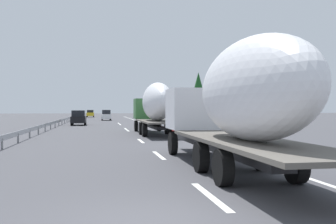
{
  "coord_description": "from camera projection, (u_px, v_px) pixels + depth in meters",
  "views": [
    {
      "loc": [
        -7.25,
        0.88,
        2.17
      ],
      "look_at": [
        22.75,
        -4.4,
        1.89
      ],
      "focal_mm": 41.39,
      "sensor_mm": 36.0,
      "label": 1
    }
  ],
  "objects": [
    {
      "name": "truck_lead",
      "position": [
        155.0,
        105.0,
        32.07
      ],
      "size": [
        13.16,
        2.55,
        4.23
      ],
      "color": "#387038",
      "rests_on": "ground_plane"
    },
    {
      "name": "road_sign",
      "position": [
        159.0,
        108.0,
        50.4
      ],
      "size": [
        0.1,
        0.9,
        3.22
      ],
      "color": "gray",
      "rests_on": "ground_plane"
    },
    {
      "name": "lane_stripe_4",
      "position": [
        126.0,
        129.0,
        41.12
      ],
      "size": [
        3.2,
        0.2,
        0.01
      ],
      "primitive_type": "cube",
      "color": "white",
      "rests_on": "ground_plane"
    },
    {
      "name": "guardrail_median",
      "position": [
        59.0,
        121.0,
        48.61
      ],
      "size": [
        94.0,
        0.1,
        0.76
      ],
      "color": "#9EA0A5",
      "rests_on": "ground_plane"
    },
    {
      "name": "lane_stripe_6",
      "position": [
        119.0,
        123.0,
        56.86
      ],
      "size": [
        3.2,
        0.2,
        0.01
      ],
      "primitive_type": "cube",
      "color": "white",
      "rests_on": "ground_plane"
    },
    {
      "name": "tree_1",
      "position": [
        214.0,
        91.0,
        47.31
      ],
      "size": [
        2.55,
        2.55,
        6.77
      ],
      "color": "#472D19",
      "rests_on": "ground_plane"
    },
    {
      "name": "ground_plane",
      "position": [
        107.0,
        126.0,
        46.7
      ],
      "size": [
        260.0,
        260.0,
        0.0
      ],
      "primitive_type": "plane",
      "color": "#424247"
    },
    {
      "name": "car_yellow_coupe",
      "position": [
        90.0,
        113.0,
        97.7
      ],
      "size": [
        4.8,
        1.82,
        1.8
      ],
      "color": "gold",
      "rests_on": "ground_plane"
    },
    {
      "name": "tree_2",
      "position": [
        226.0,
        90.0,
        35.84
      ],
      "size": [
        3.5,
        3.5,
        6.33
      ],
      "color": "#472D19",
      "rests_on": "ground_plane"
    },
    {
      "name": "lane_stripe_5",
      "position": [
        120.0,
        124.0,
        52.58
      ],
      "size": [
        3.2,
        0.2,
        0.01
      ],
      "primitive_type": "cube",
      "color": "white",
      "rests_on": "ground_plane"
    },
    {
      "name": "car_black_suv",
      "position": [
        79.0,
        118.0,
        50.23
      ],
      "size": [
        4.08,
        1.88,
        1.93
      ],
      "color": "black",
      "rests_on": "ground_plane"
    },
    {
      "name": "car_white_van",
      "position": [
        106.0,
        115.0,
        71.0
      ],
      "size": [
        4.51,
        1.72,
        1.91
      ],
      "color": "white",
      "rests_on": "ground_plane"
    },
    {
      "name": "lane_stripe_3",
      "position": [
        128.0,
        130.0,
        38.24
      ],
      "size": [
        3.2,
        0.2,
        0.01
      ],
      "primitive_type": "cube",
      "color": "white",
      "rests_on": "ground_plane"
    },
    {
      "name": "lane_stripe_2",
      "position": [
        141.0,
        141.0,
        25.83
      ],
      "size": [
        3.2,
        0.2,
        0.01
      ],
      "primitive_type": "cube",
      "color": "white",
      "rests_on": "ground_plane"
    },
    {
      "name": "lane_stripe_1",
      "position": [
        159.0,
        155.0,
        17.91
      ],
      "size": [
        3.2,
        0.2,
        0.01
      ],
      "primitive_type": "cube",
      "color": "white",
      "rests_on": "ground_plane"
    },
    {
      "name": "tree_0",
      "position": [
        198.0,
        93.0,
        55.3
      ],
      "size": [
        3.14,
        3.14,
        7.37
      ],
      "color": "#472D19",
      "rests_on": "ground_plane"
    },
    {
      "name": "lane_stripe_0",
      "position": [
        210.0,
        196.0,
        9.59
      ],
      "size": [
        3.2,
        0.2,
        0.01
      ],
      "primitive_type": "cube",
      "color": "white",
      "rests_on": "ground_plane"
    },
    {
      "name": "edge_line_right",
      "position": [
        148.0,
        124.0,
        52.58
      ],
      "size": [
        110.0,
        0.2,
        0.01
      ],
      "primitive_type": "cube",
      "color": "white",
      "rests_on": "ground_plane"
    },
    {
      "name": "truck_trailing",
      "position": [
        235.0,
        100.0,
        12.98
      ],
      "size": [
        14.2,
        2.55,
        4.3
      ],
      "color": "silver",
      "rests_on": "ground_plane"
    }
  ]
}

